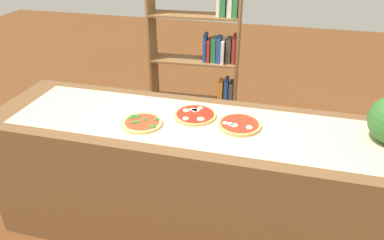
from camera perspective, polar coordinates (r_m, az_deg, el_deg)
name	(u,v)px	position (r m, az deg, el deg)	size (l,w,h in m)	color
ground_plane	(192,227)	(2.77, 0.00, -16.61)	(12.00, 12.00, 0.00)	brown
counter	(192,179)	(2.47, 0.00, -9.43)	(2.61, 0.74, 0.89)	brown
parchment_paper	(192,123)	(2.22, 0.00, -0.43)	(2.26, 0.58, 0.00)	beige
pizza_spinach_0	(142,123)	(2.21, -7.93, -0.46)	(0.25, 0.25, 0.03)	#DBB26B
pizza_mozzarella_1	(195,115)	(2.28, 0.50, 0.81)	(0.27, 0.27, 0.03)	tan
pizza_mozzarella_2	(239,125)	(2.19, 7.53, -0.75)	(0.26, 0.26, 0.03)	tan
bookshelf	(206,61)	(3.37, 2.23, 9.28)	(0.83, 0.28, 1.68)	brown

